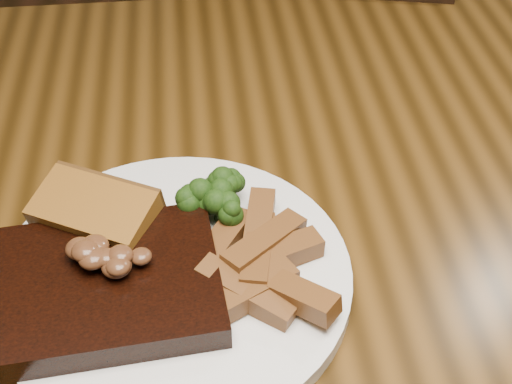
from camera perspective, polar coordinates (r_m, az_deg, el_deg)
The scene contains 9 objects.
dining_table at distance 0.72m, azimuth 1.67°, elevation -7.76°, with size 1.60×0.90×0.75m.
chair_far at distance 1.29m, azimuth 4.10°, elevation 5.81°, with size 0.47×0.47×0.82m.
plate at distance 0.60m, azimuth -6.58°, elevation -6.90°, with size 0.30×0.30×0.01m, color white.
steak at distance 0.58m, azimuth -12.07°, elevation -7.45°, with size 0.18×0.14×0.03m, color black.
steak_bone at distance 0.55m, azimuth -12.33°, elevation -12.79°, with size 0.14×0.01×0.02m, color beige.
mushroom_pile at distance 0.57m, azimuth -11.96°, elevation -5.04°, with size 0.07×0.07×0.03m, color #4E2E18, non-canonical shape.
garlic_bread at distance 0.63m, azimuth -12.58°, elevation -2.68°, with size 0.10×0.06×0.02m, color brown.
potato_wedges at distance 0.58m, azimuth 0.50°, elevation -6.19°, with size 0.11×0.11×0.02m, color brown, non-canonical shape.
broccoli_cluster at distance 0.63m, azimuth -2.88°, elevation -0.60°, with size 0.06×0.06×0.04m, color #203B0D, non-canonical shape.
Camera 1 is at (-0.07, -0.46, 1.21)m, focal length 50.00 mm.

